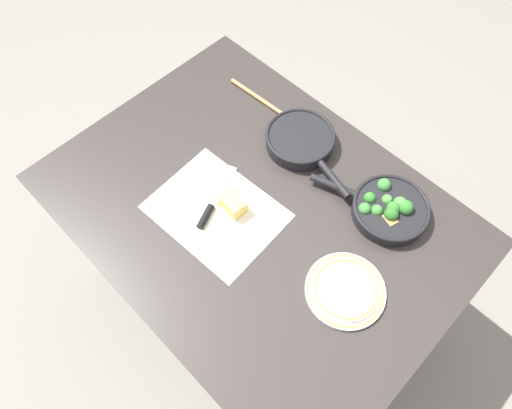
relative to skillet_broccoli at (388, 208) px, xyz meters
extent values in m
plane|color=slate|center=(0.31, 0.28, -0.79)|extent=(14.00, 14.00, 0.00)
cube|color=#2D2826|center=(0.31, 0.28, -0.04)|extent=(1.30, 0.96, 0.03)
cylinder|color=#BCBCC1|center=(-0.29, -0.14, -0.43)|extent=(0.05, 0.05, 0.73)
cylinder|color=#BCBCC1|center=(0.90, -0.14, -0.43)|extent=(0.05, 0.05, 0.73)
cylinder|color=#BCBCC1|center=(0.90, 0.70, -0.43)|extent=(0.05, 0.05, 0.73)
cylinder|color=black|center=(-0.01, 0.00, -0.01)|extent=(0.23, 0.23, 0.04)
torus|color=black|center=(-0.01, 0.00, 0.01)|extent=(0.24, 0.24, 0.01)
cylinder|color=black|center=(0.18, 0.06, 0.00)|extent=(0.15, 0.07, 0.02)
cylinder|color=#205218|center=(-0.02, 0.02, -0.01)|extent=(0.02, 0.02, 0.02)
sphere|color=#286023|center=(-0.02, 0.02, 0.02)|extent=(0.04, 0.04, 0.04)
cylinder|color=#2C6823|center=(0.02, 0.04, -0.01)|extent=(0.01, 0.01, 0.02)
sphere|color=#387A33|center=(0.02, 0.04, 0.01)|extent=(0.04, 0.04, 0.04)
cylinder|color=#245B1C|center=(-0.01, 0.00, -0.01)|extent=(0.02, 0.02, 0.02)
sphere|color=#2D6B28|center=(-0.01, 0.00, 0.02)|extent=(0.04, 0.04, 0.04)
cylinder|color=#2C6823|center=(0.05, 0.06, -0.01)|extent=(0.01, 0.01, 0.02)
sphere|color=#387A33|center=(0.05, 0.06, 0.02)|extent=(0.04, 0.04, 0.04)
cylinder|color=#245B1C|center=(-0.04, -0.02, -0.01)|extent=(0.02, 0.02, 0.03)
sphere|color=#2D6B28|center=(-0.04, -0.02, 0.02)|extent=(0.05, 0.05, 0.05)
cylinder|color=#357027|center=(-0.02, -0.03, -0.01)|extent=(0.02, 0.02, 0.02)
sphere|color=#428438|center=(-0.02, -0.03, 0.02)|extent=(0.04, 0.04, 0.04)
cylinder|color=#357027|center=(0.02, -0.01, -0.01)|extent=(0.01, 0.01, 0.02)
sphere|color=#428438|center=(0.02, -0.01, 0.01)|extent=(0.03, 0.03, 0.03)
cylinder|color=#245B1C|center=(0.06, 0.02, -0.01)|extent=(0.01, 0.01, 0.02)
sphere|color=#2D6B28|center=(0.06, 0.02, 0.01)|extent=(0.04, 0.04, 0.04)
cylinder|color=#2C6823|center=(0.06, -0.05, -0.01)|extent=(0.01, 0.01, 0.02)
sphere|color=#387A33|center=(0.06, -0.05, 0.02)|extent=(0.04, 0.04, 0.04)
cube|color=olive|center=(0.01, -0.03, 0.00)|extent=(0.04, 0.05, 0.03)
cube|color=#AD7F4C|center=(-0.05, -0.05, -0.01)|extent=(0.04, 0.04, 0.03)
cube|color=#AD7F4C|center=(0.03, 0.07, 0.00)|extent=(0.04, 0.04, 0.03)
cube|color=#AD7F4C|center=(-0.01, 0.01, -0.01)|extent=(0.03, 0.04, 0.02)
cube|color=#9E703D|center=(-0.03, 0.04, 0.00)|extent=(0.05, 0.04, 0.04)
cube|color=#9E703D|center=(0.07, -0.02, 0.00)|extent=(0.04, 0.03, 0.03)
cylinder|color=black|center=(0.38, -0.01, -0.01)|extent=(0.23, 0.23, 0.05)
torus|color=black|center=(0.38, -0.01, 0.02)|extent=(0.24, 0.24, 0.01)
cylinder|color=black|center=(0.19, 0.04, 0.01)|extent=(0.16, 0.06, 0.02)
cylinder|color=#DBC156|center=(0.38, -0.01, -0.01)|extent=(0.19, 0.19, 0.02)
cylinder|color=#A87A4C|center=(0.58, -0.06, -0.02)|extent=(0.36, 0.03, 0.02)
ellipsoid|color=#A87A4C|center=(0.37, -0.07, -0.02)|extent=(0.07, 0.04, 0.02)
cube|color=beige|center=(0.39, 0.38, -0.03)|extent=(0.42, 0.33, 0.00)
cube|color=silver|center=(0.44, 0.30, -0.03)|extent=(0.09, 0.16, 0.01)
cylinder|color=black|center=(0.39, 0.42, -0.02)|extent=(0.05, 0.09, 0.02)
cube|color=#E0C15B|center=(0.36, 0.33, 0.00)|extent=(0.09, 0.06, 0.05)
cylinder|color=silver|center=(-0.07, 0.29, -0.02)|extent=(0.23, 0.23, 0.01)
torus|color=gold|center=(-0.07, 0.29, -0.02)|extent=(0.22, 0.22, 0.01)
cylinder|color=silver|center=(-0.07, 0.29, -0.01)|extent=(0.19, 0.19, 0.01)
torus|color=gold|center=(-0.07, 0.29, -0.01)|extent=(0.18, 0.18, 0.01)
camera|label=1|loc=(-0.19, 0.78, 1.24)|focal=32.00mm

